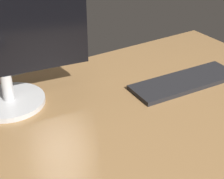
% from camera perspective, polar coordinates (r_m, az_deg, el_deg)
% --- Properties ---
extents(desk, '(1.40, 0.84, 0.02)m').
position_cam_1_polar(desk, '(1.05, 1.05, -4.97)').
color(desk, olive).
rests_on(desk, ground).
extents(keyboard, '(0.40, 0.15, 0.01)m').
position_cam_1_polar(keyboard, '(1.24, 11.66, 1.26)').
color(keyboard, black).
rests_on(keyboard, desk).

